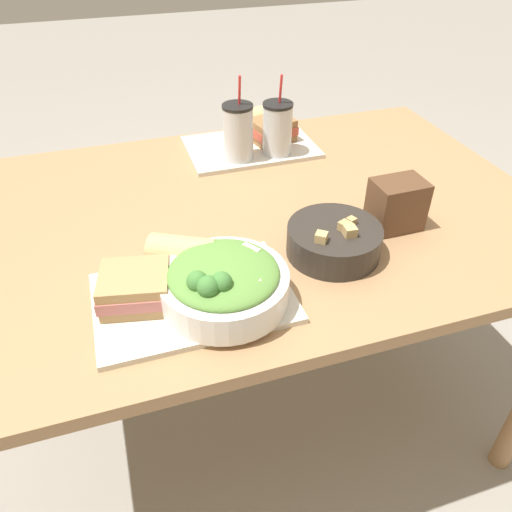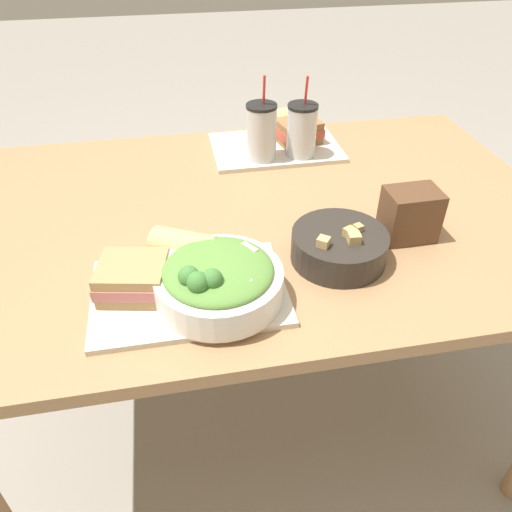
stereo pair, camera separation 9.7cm
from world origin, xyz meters
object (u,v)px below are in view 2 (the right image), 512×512
object	(u,v)px
baguette_near	(185,249)
chip_bag	(410,214)
sandwich_near	(133,278)
drink_cup_dark	(261,134)
baguette_far	(280,122)
drink_cup_red	(302,132)
salad_bowl	(218,279)
soup_bowl	(339,246)
sandwich_far	(296,130)

from	to	relation	value
baguette_near	chip_bag	bearing A→B (deg)	-58.55
sandwich_near	drink_cup_dark	xyz separation A→B (m)	(0.34, 0.51, 0.04)
baguette_far	drink_cup_red	world-z (taller)	drink_cup_red
sandwich_near	chip_bag	xyz separation A→B (m)	(0.59, 0.09, 0.01)
baguette_far	drink_cup_dark	world-z (taller)	drink_cup_dark
salad_bowl	baguette_near	size ratio (longest dim) A/B	1.60
soup_bowl	drink_cup_red	world-z (taller)	drink_cup_red
baguette_near	sandwich_far	size ratio (longest dim) A/B	1.01
baguette_near	drink_cup_dark	size ratio (longest dim) A/B	0.65
baguette_far	chip_bag	bearing A→B (deg)	179.78
salad_bowl	soup_bowl	bearing A→B (deg)	18.00
sandwich_near	drink_cup_red	world-z (taller)	drink_cup_red
salad_bowl	drink_cup_dark	world-z (taller)	drink_cup_dark
baguette_near	sandwich_far	world-z (taller)	baguette_near
drink_cup_dark	salad_bowl	bearing A→B (deg)	-108.84
sandwich_far	drink_cup_dark	distance (m)	0.16
soup_bowl	sandwich_near	bearing A→B (deg)	-174.66
salad_bowl	drink_cup_red	size ratio (longest dim) A/B	1.08
soup_bowl	baguette_far	xyz separation A→B (m)	(0.02, 0.62, 0.02)
drink_cup_red	soup_bowl	bearing A→B (deg)	-95.01
baguette_far	drink_cup_dark	bearing A→B (deg)	133.93
sandwich_far	chip_bag	bearing A→B (deg)	-88.67
salad_bowl	drink_cup_red	distance (m)	0.63
salad_bowl	baguette_near	world-z (taller)	salad_bowl
salad_bowl	sandwich_near	bearing A→B (deg)	163.42
baguette_near	sandwich_far	xyz separation A→B (m)	(0.37, 0.54, -0.01)
baguette_near	sandwich_near	bearing A→B (deg)	150.30
baguette_far	chip_bag	distance (m)	0.59
soup_bowl	baguette_near	bearing A→B (deg)	175.46
salad_bowl	chip_bag	bearing A→B (deg)	17.49
sandwich_near	baguette_near	distance (m)	0.12
sandwich_near	baguette_near	xyz separation A→B (m)	(0.10, 0.06, 0.01)
drink_cup_dark	soup_bowl	bearing A→B (deg)	-81.30
soup_bowl	drink_cup_dark	world-z (taller)	drink_cup_dark
sandwich_far	drink_cup_dark	bearing A→B (deg)	-154.19
chip_bag	sandwich_far	bearing A→B (deg)	102.27
drink_cup_dark	chip_bag	xyz separation A→B (m)	(0.25, -0.41, -0.03)
drink_cup_red	salad_bowl	bearing A→B (deg)	-118.59
sandwich_near	chip_bag	bearing A→B (deg)	20.24
sandwich_far	chip_bag	size ratio (longest dim) A/B	1.27
salad_bowl	sandwich_near	distance (m)	0.16
baguette_far	soup_bowl	bearing A→B (deg)	162.65
drink_cup_dark	chip_bag	bearing A→B (deg)	-59.32
sandwich_near	drink_cup_dark	distance (m)	0.61
sandwich_far	baguette_far	bearing A→B (deg)	111.55
baguette_near	sandwich_far	distance (m)	0.65
soup_bowl	baguette_near	world-z (taller)	baguette_near
chip_bag	baguette_near	bearing A→B (deg)	-177.84
salad_bowl	baguette_near	xyz separation A→B (m)	(-0.05, 0.11, -0.00)
sandwich_near	baguette_far	xyz separation A→B (m)	(0.43, 0.66, 0.01)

